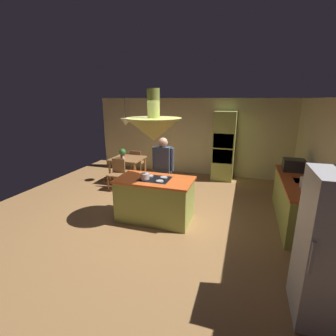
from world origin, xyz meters
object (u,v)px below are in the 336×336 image
potted_plant_on_table (123,153)px  canister_flour (305,186)px  oven_tower (224,146)px  chair_facing_island (117,172)px  canister_sugar (303,182)px  refrigerator (336,251)px  dining_table (128,161)px  cooking_pot_on_cooktop (145,176)px  cup_on_table (123,158)px  kitchen_island (155,199)px  chair_by_back_wall (137,161)px  microwave_on_counter (294,165)px  person_at_island (163,168)px

potted_plant_on_table → canister_flour: 4.99m
oven_tower → chair_facing_island: bearing=-147.0°
chair_facing_island → potted_plant_on_table: bearing=101.0°
canister_sugar → chair_facing_island: bearing=167.1°
refrigerator → canister_sugar: (0.04, 2.09, 0.12)m
dining_table → chair_facing_island: (0.00, -0.67, -0.15)m
dining_table → canister_sugar: canister_sugar is taller
chair_facing_island → cooking_pot_on_cooktop: bearing=-45.3°
oven_tower → chair_facing_island: size_ratio=2.48×
potted_plant_on_table → cup_on_table: (0.09, -0.14, -0.12)m
kitchen_island → dining_table: 2.71m
chair_facing_island → cooking_pot_on_cooktop: cooking_pot_on_cooktop is taller
cup_on_table → canister_sugar: (4.56, -1.49, 0.22)m
refrigerator → chair_by_back_wall: size_ratio=2.07×
dining_table → kitchen_island: bearing=-51.0°
potted_plant_on_table → refrigerator: bearing=-38.9°
microwave_on_counter → cooking_pot_on_cooktop: 3.42m
person_at_island → cup_on_table: person_at_island is taller
cup_on_table → kitchen_island: bearing=-47.4°
kitchen_island → cup_on_table: 2.57m
cup_on_table → cooking_pot_on_cooktop: (1.56, -2.00, 0.19)m
cup_on_table → canister_sugar: size_ratio=0.43×
potted_plant_on_table → cup_on_table: size_ratio=3.33×
chair_facing_island → canister_flour: canister_flour is taller
chair_facing_island → canister_sugar: bearing=-12.9°
person_at_island → oven_tower: bearing=65.4°
dining_table → cooking_pot_on_cooktop: (1.54, -2.23, 0.35)m
chair_by_back_wall → cup_on_table: size_ratio=9.67×
kitchen_island → dining_table: bearing=129.0°
dining_table → canister_flour: (4.54, -1.90, 0.36)m
kitchen_island → oven_tower: size_ratio=0.74×
person_at_island → chair_by_back_wall: size_ratio=1.92×
microwave_on_counter → kitchen_island: bearing=-151.9°
oven_tower → chair_by_back_wall: size_ratio=2.48×
kitchen_island → refrigerator: refrigerator is taller
oven_tower → dining_table: (-2.80, -1.14, -0.43)m
canister_flour → cooking_pot_on_cooktop: size_ratio=1.08×
kitchen_island → microwave_on_counter: 3.27m
kitchen_island → cooking_pot_on_cooktop: bearing=-140.9°
oven_tower → refrigerator: oven_tower is taller
person_at_island → cooking_pot_on_cooktop: 0.85m
kitchen_island → chair_facing_island: (-1.70, 1.43, 0.04)m
kitchen_island → oven_tower: oven_tower is taller
canister_flour → kitchen_island: bearing=-175.9°
chair_by_back_wall → microwave_on_counter: bearing=164.5°
refrigerator → person_at_island: size_ratio=1.08×
dining_table → chair_by_back_wall: size_ratio=1.09×
cup_on_table → chair_facing_island: bearing=-86.9°
canister_flour → microwave_on_counter: 1.31m
oven_tower → cooking_pot_on_cooktop: oven_tower is taller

